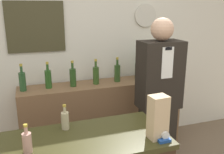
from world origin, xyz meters
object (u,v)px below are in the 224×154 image
Objects in this scene: potted_plant at (153,64)px; paper_bag at (158,117)px; tape_dispenser at (164,138)px; shopkeeper at (158,101)px.

potted_plant reaches higher than paper_bag.
potted_plant is 1.66m from tape_dispenser.
shopkeeper is 5.45× the size of paper_bag.
tape_dispenser is at bearing -114.79° from potted_plant.
shopkeeper reaches higher than paper_bag.
tape_dispenser is (-0.69, -1.50, -0.16)m from potted_plant.
tape_dispenser is at bearing -68.59° from paper_bag.
shopkeeper is at bearing -112.26° from potted_plant.
tape_dispenser is (0.02, -0.06, -0.14)m from paper_bag.
shopkeeper is 5.15× the size of potted_plant.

